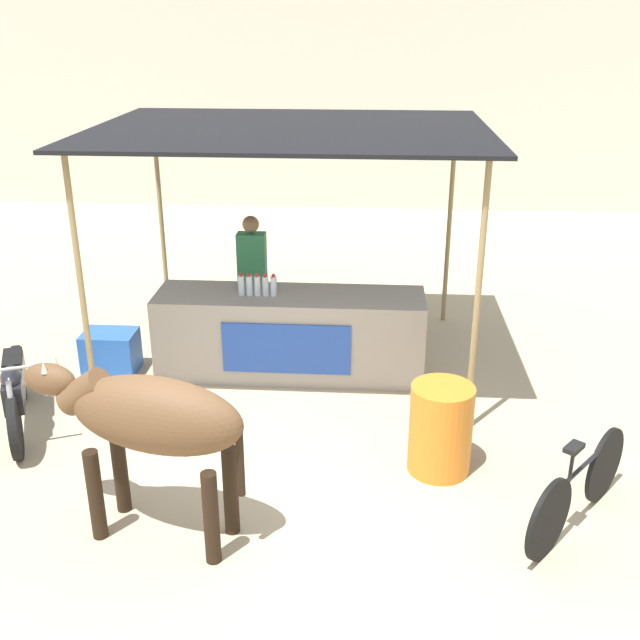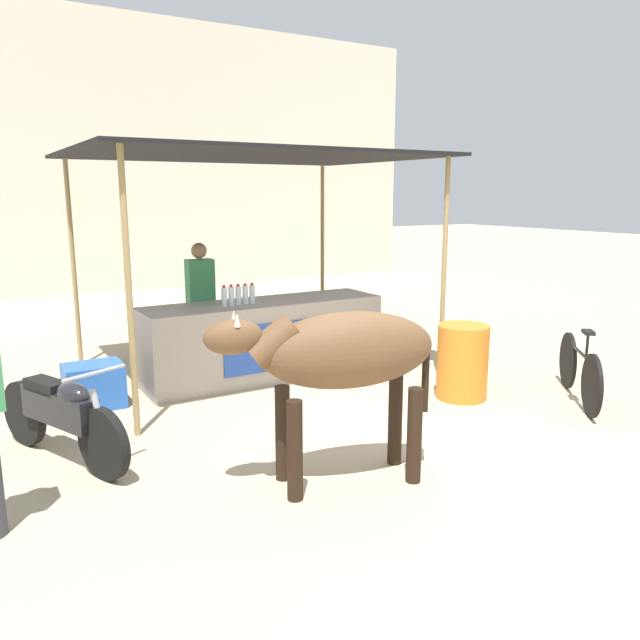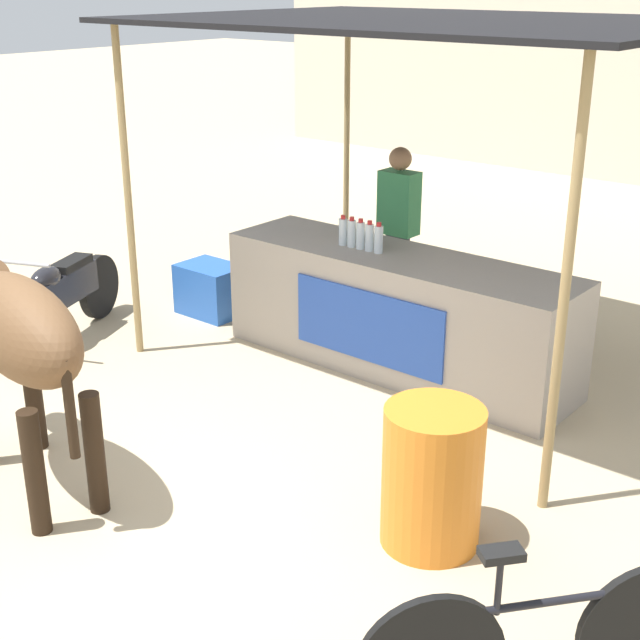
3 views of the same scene
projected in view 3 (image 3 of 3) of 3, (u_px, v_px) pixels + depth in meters
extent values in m
plane|color=tan|center=(202.00, 473.00, 5.81)|extent=(60.00, 60.00, 0.00)
cube|color=#9E9389|center=(397.00, 312.00, 7.21)|extent=(3.00, 0.80, 0.96)
cube|color=#264CB2|center=(367.00, 326.00, 6.92)|extent=(1.40, 0.02, 0.58)
cube|color=black|center=(430.00, 21.00, 6.62)|extent=(4.20, 3.20, 0.04)
cylinder|color=#997F51|center=(128.00, 197.00, 7.20)|extent=(0.06, 0.06, 2.71)
cylinder|color=#997F51|center=(564.00, 297.00, 4.96)|extent=(0.06, 0.06, 2.71)
cylinder|color=#997F51|center=(347.00, 147.00, 9.27)|extent=(0.06, 0.06, 2.71)
cylinder|color=silver|center=(343.00, 232.00, 7.28)|extent=(0.07, 0.07, 0.22)
cylinder|color=red|center=(343.00, 217.00, 7.23)|extent=(0.04, 0.04, 0.03)
cylinder|color=silver|center=(352.00, 234.00, 7.23)|extent=(0.07, 0.07, 0.22)
cylinder|color=red|center=(352.00, 219.00, 7.18)|extent=(0.04, 0.04, 0.03)
cylinder|color=silver|center=(360.00, 236.00, 7.17)|extent=(0.07, 0.07, 0.22)
cylinder|color=red|center=(361.00, 221.00, 7.13)|extent=(0.04, 0.04, 0.03)
cylinder|color=silver|center=(369.00, 238.00, 7.12)|extent=(0.07, 0.07, 0.22)
cylinder|color=red|center=(370.00, 222.00, 7.07)|extent=(0.04, 0.04, 0.03)
cylinder|color=silver|center=(379.00, 240.00, 7.07)|extent=(0.07, 0.07, 0.22)
cylinder|color=red|center=(379.00, 224.00, 7.02)|extent=(0.04, 0.04, 0.03)
cylinder|color=#383842|center=(396.00, 280.00, 8.08)|extent=(0.22, 0.22, 0.88)
cube|color=#337F4C|center=(399.00, 203.00, 7.82)|extent=(0.34, 0.20, 0.56)
sphere|color=#8C6647|center=(400.00, 159.00, 7.68)|extent=(0.20, 0.20, 0.20)
cube|color=blue|center=(211.00, 289.00, 8.46)|extent=(0.60, 0.44, 0.48)
cylinder|color=orange|center=(432.00, 477.00, 4.97)|extent=(0.56, 0.56, 0.84)
ellipsoid|color=brown|center=(20.00, 328.00, 5.28)|extent=(1.48, 0.82, 0.60)
cylinder|color=black|center=(33.00, 395.00, 5.99)|extent=(0.12, 0.12, 0.78)
cylinder|color=black|center=(35.00, 473.00, 5.06)|extent=(0.12, 0.12, 0.78)
cylinder|color=black|center=(95.00, 453.00, 5.27)|extent=(0.12, 0.12, 0.78)
cylinder|color=black|center=(70.00, 409.00, 4.88)|extent=(0.06, 0.06, 0.60)
cylinder|color=black|center=(24.00, 332.00, 7.28)|extent=(0.31, 0.58, 0.60)
cylinder|color=black|center=(99.00, 287.00, 8.35)|extent=(0.31, 0.58, 0.60)
cube|color=black|center=(62.00, 289.00, 7.75)|extent=(0.51, 0.90, 0.28)
ellipsoid|color=black|center=(46.00, 279.00, 7.50)|extent=(0.32, 0.41, 0.20)
cube|color=black|center=(71.00, 265.00, 7.86)|extent=(0.34, 0.48, 0.10)
cylinder|color=#99999E|center=(19.00, 263.00, 7.12)|extent=(0.52, 0.24, 0.03)
cylinder|color=#99999E|center=(23.00, 309.00, 7.23)|extent=(0.12, 0.21, 0.49)
cylinder|color=black|center=(545.00, 603.00, 3.77)|extent=(0.56, 0.69, 0.04)
cylinder|color=black|center=(499.00, 586.00, 3.69)|extent=(0.03, 0.03, 0.28)
cube|color=black|center=(502.00, 554.00, 3.63)|extent=(0.19, 0.20, 0.04)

